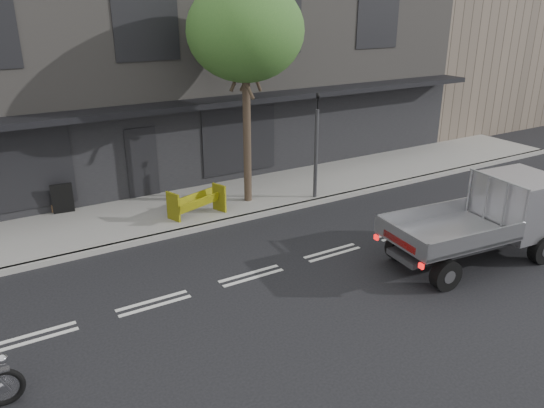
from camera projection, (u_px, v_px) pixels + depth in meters
The scene contains 10 objects.
ground at pixel (251, 276), 12.57m from camera, with size 80.00×80.00×0.00m, color black.
sidewalk at pixel (178, 210), 16.31m from camera, with size 32.00×3.20×0.15m, color gray.
kerb at pixel (199, 228), 15.03m from camera, with size 32.00×0.20×0.15m, color gray.
building_main at pixel (107, 60), 20.19m from camera, with size 26.00×10.00×8.00m, color slate.
building_neighbour at pixel (467, 22), 29.42m from camera, with size 14.00×10.00×10.00m, color brown.
street_tree at pixel (245, 32), 15.10m from camera, with size 3.40×3.40×6.74m.
traffic_light_pole at pixel (316, 152), 16.68m from camera, with size 0.12×0.12×3.50m.
flatbed_ute at pixel (507, 209), 13.29m from camera, with size 4.73×2.30×2.12m.
construction_barrier at pixel (200, 204), 15.39m from camera, with size 1.57×0.63×0.88m, color #F8F20D, non-canonical shape.
sandwich_board at pixel (62, 198), 15.68m from camera, with size 0.61×0.41×0.97m, color black, non-canonical shape.
Camera 1 is at (-5.29, -9.80, 6.11)m, focal length 35.00 mm.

